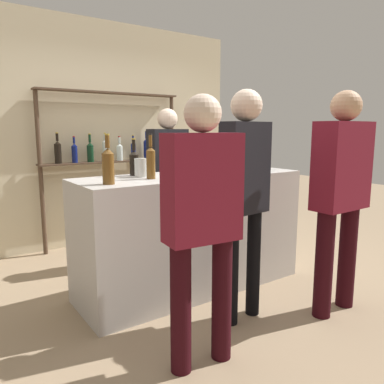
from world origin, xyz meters
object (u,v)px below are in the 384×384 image
(counter_bottle_4, at_px, (249,155))
(customer_center, at_px, (245,185))
(customer_right, at_px, (341,187))
(customer_left, at_px, (202,213))
(server_behind_counter, at_px, (168,172))
(cork_jar, at_px, (141,168))
(ice_bucket, at_px, (256,159))
(counter_bottle_0, at_px, (151,162))
(counter_bottle_1, at_px, (205,162))
(counter_bottle_3, at_px, (134,162))
(counter_bottle_2, at_px, (108,165))

(counter_bottle_4, height_order, customer_center, customer_center)
(customer_right, xyz_separation_m, customer_left, (-1.30, 0.05, -0.05))
(server_behind_counter, bearing_deg, customer_left, -25.83)
(cork_jar, distance_m, customer_left, 1.13)
(customer_right, bearing_deg, ice_bucket, -5.05)
(server_behind_counter, relative_size, customer_center, 0.97)
(counter_bottle_0, xyz_separation_m, cork_jar, (-0.00, 0.16, -0.06))
(customer_right, distance_m, customer_center, 0.78)
(ice_bucket, xyz_separation_m, customer_center, (-0.77, -0.68, -0.12))
(cork_jar, bearing_deg, customer_right, -45.54)
(customer_right, height_order, server_behind_counter, customer_right)
(counter_bottle_1, relative_size, counter_bottle_3, 0.97)
(counter_bottle_0, height_order, counter_bottle_3, counter_bottle_0)
(counter_bottle_0, bearing_deg, ice_bucket, 0.95)
(counter_bottle_2, distance_m, counter_bottle_3, 0.55)
(counter_bottle_1, xyz_separation_m, customer_left, (-0.70, -0.91, -0.21))
(customer_right, bearing_deg, counter_bottle_2, 58.72)
(counter_bottle_1, height_order, customer_center, customer_center)
(counter_bottle_0, distance_m, customer_right, 1.51)
(cork_jar, bearing_deg, ice_bucket, -6.73)
(ice_bucket, xyz_separation_m, customer_right, (-0.07, -1.01, -0.15))
(counter_bottle_3, height_order, ice_bucket, counter_bottle_3)
(server_behind_counter, bearing_deg, cork_jar, -44.49)
(cork_jar, xyz_separation_m, customer_left, (-0.17, -1.10, -0.17))
(counter_bottle_0, distance_m, counter_bottle_3, 0.28)
(counter_bottle_3, distance_m, cork_jar, 0.13)
(counter_bottle_2, bearing_deg, counter_bottle_3, 43.70)
(counter_bottle_3, bearing_deg, server_behind_counter, 40.21)
(counter_bottle_2, relative_size, counter_bottle_4, 1.11)
(counter_bottle_0, xyz_separation_m, counter_bottle_2, (-0.40, -0.09, 0.00))
(counter_bottle_4, bearing_deg, customer_right, -98.09)
(counter_bottle_4, bearing_deg, server_behind_counter, 132.65)
(counter_bottle_3, xyz_separation_m, cork_jar, (0.01, -0.12, -0.04))
(counter_bottle_0, height_order, counter_bottle_1, counter_bottle_0)
(customer_right, bearing_deg, counter_bottle_0, 47.71)
(customer_center, xyz_separation_m, customer_left, (-0.60, -0.29, -0.09))
(cork_jar, relative_size, customer_center, 0.09)
(counter_bottle_4, distance_m, customer_right, 1.24)
(customer_left, bearing_deg, counter_bottle_4, -45.41)
(customer_left, bearing_deg, customer_right, -85.82)
(counter_bottle_1, height_order, ice_bucket, counter_bottle_1)
(counter_bottle_2, distance_m, cork_jar, 0.48)
(counter_bottle_3, distance_m, server_behind_counter, 0.94)
(counter_bottle_0, bearing_deg, customer_right, -41.31)
(counter_bottle_2, xyz_separation_m, cork_jar, (0.40, 0.26, -0.06))
(counter_bottle_3, relative_size, customer_right, 0.19)
(counter_bottle_1, distance_m, cork_jar, 0.57)
(ice_bucket, xyz_separation_m, server_behind_counter, (-0.50, 0.86, -0.18))
(counter_bottle_3, bearing_deg, counter_bottle_4, -2.46)
(counter_bottle_4, bearing_deg, customer_center, -134.72)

